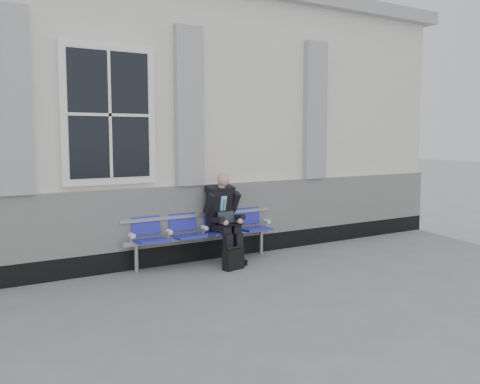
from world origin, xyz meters
TOP-DOWN VIEW (x-y plane):
  - ground at (0.00, 0.00)m, footprint 70.00×70.00m
  - station_building at (-0.02, 3.47)m, footprint 14.40×4.40m
  - bench at (1.75, 1.32)m, footprint 2.60×0.47m
  - businessman at (2.06, 1.19)m, footprint 0.55×0.74m
  - briefcase at (1.91, 0.67)m, footprint 0.35×0.20m

SIDE VIEW (x-z plane):
  - ground at x=0.00m, z-range 0.00..0.00m
  - briefcase at x=1.91m, z-range -0.01..0.32m
  - bench at x=1.75m, z-range 0.10..1.01m
  - businessman at x=2.06m, z-range 0.06..1.44m
  - station_building at x=-0.02m, z-range -0.02..4.47m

